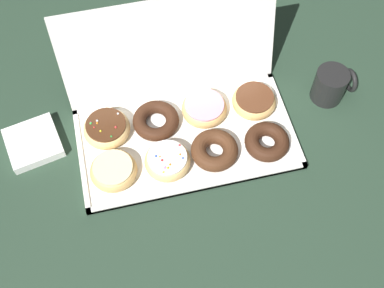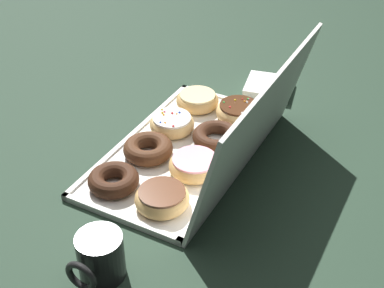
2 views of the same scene
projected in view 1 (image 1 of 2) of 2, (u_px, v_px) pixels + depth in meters
ground_plane at (186, 140)px, 1.23m from camera, size 3.00×3.00×0.00m
donut_box at (186, 139)px, 1.23m from camera, size 0.53×0.29×0.01m
box_lid_open at (169, 50)px, 1.21m from camera, size 0.53×0.08×0.27m
glazed_ring_donut_0 at (114, 170)px, 1.16m from camera, size 0.11×0.11×0.04m
sprinkle_donut_1 at (168, 161)px, 1.17m from camera, size 0.11×0.11×0.04m
chocolate_cake_ring_donut_2 at (215, 150)px, 1.19m from camera, size 0.12×0.12×0.04m
chocolate_cake_ring_donut_3 at (267, 142)px, 1.20m from camera, size 0.11×0.11×0.04m
sprinkle_donut_4 at (107, 128)px, 1.21m from camera, size 0.12×0.12×0.04m
chocolate_cake_ring_donut_5 at (156, 121)px, 1.23m from camera, size 0.12×0.12×0.03m
pink_frosted_donut_6 at (204, 108)px, 1.25m from camera, size 0.12×0.12×0.04m
chocolate_frosted_donut_7 at (254, 101)px, 1.26m from camera, size 0.11×0.11×0.04m
coffee_mug at (331, 85)px, 1.26m from camera, size 0.10×0.08×0.09m
napkin_stack at (33, 143)px, 1.21m from camera, size 0.15×0.15×0.03m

